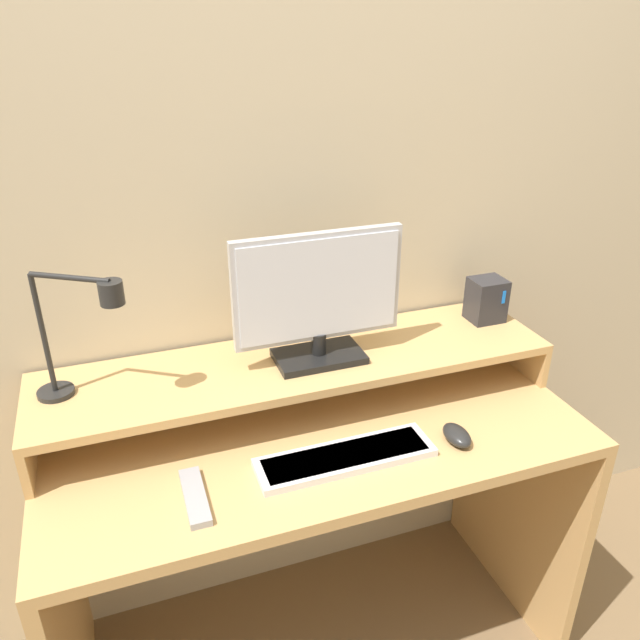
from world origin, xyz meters
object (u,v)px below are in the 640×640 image
(monitor, at_px, (319,298))
(mouse, at_px, (457,435))
(desk_lamp, at_px, (80,329))
(keyboard, at_px, (346,457))
(router_dock, at_px, (486,300))
(remote_control, at_px, (195,497))

(monitor, bearing_deg, mouse, -46.97)
(desk_lamp, height_order, mouse, desk_lamp)
(desk_lamp, bearing_deg, keyboard, -25.26)
(monitor, distance_m, keyboard, 0.37)
(keyboard, bearing_deg, router_dock, 29.10)
(desk_lamp, bearing_deg, remote_control, -55.63)
(monitor, relative_size, router_dock, 3.42)
(monitor, bearing_deg, router_dock, 6.23)
(desk_lamp, distance_m, keyboard, 0.64)
(desk_lamp, relative_size, remote_control, 1.73)
(monitor, xyz_separation_m, keyboard, (-0.02, -0.24, -0.28))
(monitor, bearing_deg, remote_control, -144.72)
(keyboard, distance_m, mouse, 0.27)
(keyboard, relative_size, remote_control, 2.35)
(router_dock, bearing_deg, desk_lamp, -176.87)
(keyboard, height_order, remote_control, keyboard)
(monitor, distance_m, remote_control, 0.53)
(mouse, height_order, remote_control, mouse)
(router_dock, relative_size, mouse, 1.34)
(mouse, bearing_deg, router_dock, 50.28)
(keyboard, xyz_separation_m, mouse, (0.27, -0.02, 0.01))
(desk_lamp, relative_size, router_dock, 2.45)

